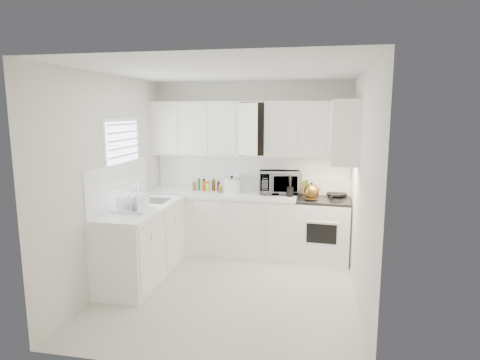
% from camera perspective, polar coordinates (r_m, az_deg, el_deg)
% --- Properties ---
extents(floor, '(3.20, 3.20, 0.00)m').
position_cam_1_polar(floor, '(5.16, -1.54, -15.13)').
color(floor, beige).
rests_on(floor, ground).
extents(ceiling, '(3.20, 3.20, 0.00)m').
position_cam_1_polar(ceiling, '(4.71, -1.69, 14.97)').
color(ceiling, white).
rests_on(ceiling, ground).
extents(wall_back, '(3.00, 0.00, 3.00)m').
position_cam_1_polar(wall_back, '(6.32, 1.56, 1.79)').
color(wall_back, silver).
rests_on(wall_back, ground).
extents(wall_front, '(3.00, 0.00, 3.00)m').
position_cam_1_polar(wall_front, '(3.26, -7.80, -5.78)').
color(wall_front, silver).
rests_on(wall_front, ground).
extents(wall_left, '(0.00, 3.20, 3.20)m').
position_cam_1_polar(wall_left, '(5.30, -17.65, -0.19)').
color(wall_left, silver).
rests_on(wall_left, ground).
extents(wall_right, '(0.00, 3.20, 3.20)m').
position_cam_1_polar(wall_right, '(4.68, 16.63, -1.39)').
color(wall_right, silver).
rests_on(wall_right, ground).
extents(window_blinds, '(0.06, 0.96, 1.06)m').
position_cam_1_polar(window_blinds, '(5.56, -15.88, 2.95)').
color(window_blinds, white).
rests_on(window_blinds, wall_left).
extents(lower_cabinets_back, '(2.22, 0.60, 0.90)m').
position_cam_1_polar(lower_cabinets_back, '(6.28, -2.46, -6.19)').
color(lower_cabinets_back, silver).
rests_on(lower_cabinets_back, floor).
extents(lower_cabinets_left, '(0.60, 1.60, 0.90)m').
position_cam_1_polar(lower_cabinets_left, '(5.54, -13.45, -8.64)').
color(lower_cabinets_left, silver).
rests_on(lower_cabinets_left, floor).
extents(countertop_back, '(2.24, 0.64, 0.05)m').
position_cam_1_polar(countertop_back, '(6.16, -2.51, -1.96)').
color(countertop_back, white).
rests_on(countertop_back, lower_cabinets_back).
extents(countertop_left, '(0.64, 1.62, 0.05)m').
position_cam_1_polar(countertop_left, '(5.41, -13.55, -3.86)').
color(countertop_left, white).
rests_on(countertop_left, lower_cabinets_left).
extents(backsplash_back, '(2.98, 0.02, 0.55)m').
position_cam_1_polar(backsplash_back, '(6.32, 1.55, 1.10)').
color(backsplash_back, white).
rests_on(backsplash_back, wall_back).
extents(backsplash_left, '(0.02, 1.60, 0.55)m').
position_cam_1_polar(backsplash_left, '(5.48, -16.53, -0.62)').
color(backsplash_left, white).
rests_on(backsplash_left, wall_left).
extents(upper_cabinets_back, '(3.00, 0.33, 0.80)m').
position_cam_1_polar(upper_cabinets_back, '(6.13, 1.32, 3.43)').
color(upper_cabinets_back, silver).
rests_on(upper_cabinets_back, wall_back).
extents(upper_cabinets_right, '(0.33, 0.90, 0.80)m').
position_cam_1_polar(upper_cabinets_right, '(5.44, 14.19, 2.35)').
color(upper_cabinets_right, silver).
rests_on(upper_cabinets_right, wall_right).
extents(sink, '(0.42, 0.38, 0.30)m').
position_cam_1_polar(sink, '(5.69, -12.15, -1.65)').
color(sink, gray).
rests_on(sink, countertop_left).
extents(stove, '(0.81, 0.68, 1.17)m').
position_cam_1_polar(stove, '(6.06, 11.55, -5.64)').
color(stove, white).
rests_on(stove, floor).
extents(tea_kettle, '(0.33, 0.30, 0.25)m').
position_cam_1_polar(tea_kettle, '(5.80, 9.94, -1.43)').
color(tea_kettle, brown).
rests_on(tea_kettle, stove).
extents(frying_pan, '(0.44, 0.56, 0.04)m').
position_cam_1_polar(frying_pan, '(6.14, 13.34, -1.85)').
color(frying_pan, black).
rests_on(frying_pan, stove).
extents(microwave, '(0.65, 0.44, 0.40)m').
position_cam_1_polar(microwave, '(6.07, 5.60, 0.01)').
color(microwave, gray).
rests_on(microwave, countertop_back).
extents(rice_cooker, '(0.32, 0.32, 0.26)m').
position_cam_1_polar(rice_cooker, '(6.10, -1.14, -0.60)').
color(rice_cooker, white).
rests_on(rice_cooker, countertop_back).
extents(paper_towel, '(0.12, 0.12, 0.27)m').
position_cam_1_polar(paper_towel, '(6.26, -0.27, -0.28)').
color(paper_towel, white).
rests_on(paper_towel, countertop_back).
extents(utensil_crock, '(0.12, 0.12, 0.32)m').
position_cam_1_polar(utensil_crock, '(5.87, 7.01, -0.75)').
color(utensil_crock, black).
rests_on(utensil_crock, countertop_back).
extents(dish_rack, '(0.46, 0.35, 0.24)m').
position_cam_1_polar(dish_rack, '(5.15, -14.78, -2.91)').
color(dish_rack, white).
rests_on(dish_rack, countertop_left).
extents(spice_left_0, '(0.06, 0.06, 0.13)m').
position_cam_1_polar(spice_left_0, '(6.38, -6.26, -0.77)').
color(spice_left_0, brown).
rests_on(spice_left_0, countertop_back).
extents(spice_left_1, '(0.06, 0.06, 0.13)m').
position_cam_1_polar(spice_left_1, '(6.28, -5.85, -0.94)').
color(spice_left_1, '#287A29').
rests_on(spice_left_1, countertop_back).
extents(spice_left_2, '(0.06, 0.06, 0.13)m').
position_cam_1_polar(spice_left_2, '(6.34, -4.97, -0.82)').
color(spice_left_2, '#C64E1A').
rests_on(spice_left_2, countertop_back).
extents(spice_left_3, '(0.06, 0.06, 0.13)m').
position_cam_1_polar(spice_left_3, '(6.24, -4.53, -0.99)').
color(spice_left_3, '#C9EE38').
rests_on(spice_left_3, countertop_back).
extents(spice_left_4, '(0.06, 0.06, 0.13)m').
position_cam_1_polar(spice_left_4, '(6.30, -3.66, -0.87)').
color(spice_left_4, brown).
rests_on(spice_left_4, countertop_back).
extents(spice_left_5, '(0.06, 0.06, 0.13)m').
position_cam_1_polar(spice_left_5, '(6.20, -3.20, -1.04)').
color(spice_left_5, black).
rests_on(spice_left_5, countertop_back).
extents(spice_left_6, '(0.06, 0.06, 0.13)m').
position_cam_1_polar(spice_left_6, '(6.27, -2.33, -0.92)').
color(spice_left_6, brown).
rests_on(spice_left_6, countertop_back).
extents(sauce_right_0, '(0.06, 0.06, 0.19)m').
position_cam_1_polar(sauce_right_0, '(6.15, 6.67, -0.89)').
color(sauce_right_0, '#C64E1A').
rests_on(sauce_right_0, countertop_back).
extents(sauce_right_1, '(0.06, 0.06, 0.19)m').
position_cam_1_polar(sauce_right_1, '(6.09, 7.15, -1.01)').
color(sauce_right_1, '#C9EE38').
rests_on(sauce_right_1, countertop_back).
extents(sauce_right_2, '(0.06, 0.06, 0.19)m').
position_cam_1_polar(sauce_right_2, '(6.15, 7.70, -0.93)').
color(sauce_right_2, brown).
rests_on(sauce_right_2, countertop_back).
extents(sauce_right_3, '(0.06, 0.06, 0.19)m').
position_cam_1_polar(sauce_right_3, '(6.08, 8.18, -1.05)').
color(sauce_right_3, black).
rests_on(sauce_right_3, countertop_back).
extents(sauce_right_4, '(0.06, 0.06, 0.19)m').
position_cam_1_polar(sauce_right_4, '(6.14, 8.72, -0.96)').
color(sauce_right_4, brown).
rests_on(sauce_right_4, countertop_back).
extents(sauce_right_5, '(0.06, 0.06, 0.19)m').
position_cam_1_polar(sauce_right_5, '(6.08, 9.21, -1.08)').
color(sauce_right_5, '#287A29').
rests_on(sauce_right_5, countertop_back).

